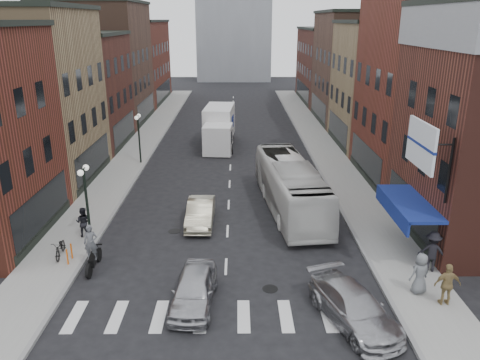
# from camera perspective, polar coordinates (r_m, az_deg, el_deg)

# --- Properties ---
(ground) EXTENTS (160.00, 160.00, 0.00)m
(ground) POSITION_cam_1_polar(r_m,az_deg,el_deg) (22.13, -1.78, -11.77)
(ground) COLOR black
(ground) RESTS_ON ground
(sidewalk_left) EXTENTS (3.00, 74.00, 0.15)m
(sidewalk_left) POSITION_cam_1_polar(r_m,az_deg,el_deg) (43.47, -12.40, 3.55)
(sidewalk_left) COLOR gray
(sidewalk_left) RESTS_ON ground
(sidewalk_right) EXTENTS (3.00, 74.00, 0.15)m
(sidewalk_right) POSITION_cam_1_polar(r_m,az_deg,el_deg) (43.26, 10.25, 3.62)
(sidewalk_right) COLOR gray
(sidewalk_right) RESTS_ON ground
(curb_left) EXTENTS (0.20, 74.00, 0.16)m
(curb_left) POSITION_cam_1_polar(r_m,az_deg,el_deg) (43.21, -10.44, 3.48)
(curb_left) COLOR gray
(curb_left) RESTS_ON ground
(curb_right) EXTENTS (0.20, 74.00, 0.16)m
(curb_right) POSITION_cam_1_polar(r_m,az_deg,el_deg) (43.03, 8.28, 3.54)
(curb_right) COLOR gray
(curb_right) RESTS_ON ground
(crosswalk_stripes) EXTENTS (12.00, 2.20, 0.01)m
(crosswalk_stripes) POSITION_cam_1_polar(r_m,az_deg,el_deg) (19.61, -1.99, -16.26)
(crosswalk_stripes) COLOR silver
(crosswalk_stripes) RESTS_ON ground
(bldg_left_mid_a) EXTENTS (10.30, 10.20, 12.30)m
(bldg_left_mid_a) POSITION_cam_1_polar(r_m,az_deg,el_deg) (36.85, -25.67, 9.09)
(bldg_left_mid_a) COLOR #8D724E
(bldg_left_mid_a) RESTS_ON ground
(bldg_left_mid_b) EXTENTS (10.30, 10.20, 10.30)m
(bldg_left_mid_b) POSITION_cam_1_polar(r_m,az_deg,el_deg) (46.15, -20.39, 10.15)
(bldg_left_mid_b) COLOR #4D231B
(bldg_left_mid_b) RESTS_ON ground
(bldg_left_far_a) EXTENTS (10.30, 12.20, 13.30)m
(bldg_left_far_a) POSITION_cam_1_polar(r_m,az_deg,el_deg) (56.40, -16.85, 13.46)
(bldg_left_far_a) COLOR #4D3326
(bldg_left_far_a) RESTS_ON ground
(bldg_left_far_b) EXTENTS (10.30, 16.20, 11.30)m
(bldg_left_far_b) POSITION_cam_1_polar(r_m,az_deg,el_deg) (69.99, -13.61, 13.83)
(bldg_left_far_b) COLOR maroon
(bldg_left_far_b) RESTS_ON ground
(bldg_right_mid_a) EXTENTS (10.30, 10.20, 14.30)m
(bldg_right_mid_a) POSITION_cam_1_polar(r_m,az_deg,el_deg) (36.27, 23.54, 10.86)
(bldg_right_mid_a) COLOR maroon
(bldg_right_mid_a) RESTS_ON ground
(bldg_right_mid_b) EXTENTS (10.30, 10.20, 11.30)m
(bldg_right_mid_b) POSITION_cam_1_polar(r_m,az_deg,el_deg) (45.72, 18.39, 10.93)
(bldg_right_mid_b) COLOR #8D724E
(bldg_right_mid_b) RESTS_ON ground
(bldg_right_far_a) EXTENTS (10.30, 12.20, 12.30)m
(bldg_right_far_a) POSITION_cam_1_polar(r_m,az_deg,el_deg) (56.15, 14.93, 13.09)
(bldg_right_far_a) COLOR #4D3326
(bldg_right_far_a) RESTS_ON ground
(bldg_right_far_b) EXTENTS (10.30, 16.20, 10.30)m
(bldg_right_far_b) POSITION_cam_1_polar(r_m,az_deg,el_deg) (69.80, 11.90, 13.53)
(bldg_right_far_b) COLOR #4D231B
(bldg_right_far_b) RESTS_ON ground
(awning_blue) EXTENTS (1.80, 5.00, 0.78)m
(awning_blue) POSITION_cam_1_polar(r_m,az_deg,el_deg) (24.66, 19.53, -2.78)
(awning_blue) COLOR navy
(awning_blue) RESTS_ON ground
(billboard_sign) EXTENTS (1.52, 3.00, 3.70)m
(billboard_sign) POSITION_cam_1_polar(r_m,az_deg,el_deg) (21.73, 21.40, 3.87)
(billboard_sign) COLOR black
(billboard_sign) RESTS_ON ground
(streetlamp_near) EXTENTS (0.32, 1.22, 4.11)m
(streetlamp_near) POSITION_cam_1_polar(r_m,az_deg,el_deg) (25.75, -18.33, -1.06)
(streetlamp_near) COLOR black
(streetlamp_near) RESTS_ON ground
(streetlamp_far) EXTENTS (0.32, 1.22, 4.11)m
(streetlamp_far) POSITION_cam_1_polar(r_m,az_deg,el_deg) (38.78, -12.27, 6.04)
(streetlamp_far) COLOR black
(streetlamp_far) RESTS_ON ground
(bike_rack) EXTENTS (0.08, 0.68, 0.80)m
(bike_rack) POSITION_cam_1_polar(r_m,az_deg,el_deg) (24.39, -20.08, -8.46)
(bike_rack) COLOR #D8590C
(bike_rack) RESTS_ON sidewalk_left
(box_truck) EXTENTS (2.92, 8.39, 3.58)m
(box_truck) POSITION_cam_1_polar(r_m,az_deg,el_deg) (43.75, -2.58, 6.36)
(box_truck) COLOR white
(box_truck) RESTS_ON ground
(motorcycle_rider) EXTENTS (0.68, 2.28, 2.32)m
(motorcycle_rider) POSITION_cam_1_polar(r_m,az_deg,el_deg) (23.28, -17.62, -8.04)
(motorcycle_rider) COLOR black
(motorcycle_rider) RESTS_ON ground
(transit_bus) EXTENTS (3.87, 11.45, 3.13)m
(transit_bus) POSITION_cam_1_polar(r_m,az_deg,el_deg) (29.02, 6.15, -0.76)
(transit_bus) COLOR silver
(transit_bus) RESTS_ON ground
(sedan_left_near) EXTENTS (1.97, 4.33, 1.44)m
(sedan_left_near) POSITION_cam_1_polar(r_m,az_deg,el_deg) (20.00, -5.64, -13.11)
(sedan_left_near) COLOR #B4B4B9
(sedan_left_near) RESTS_ON ground
(sedan_left_far) EXTENTS (1.52, 4.30, 1.41)m
(sedan_left_far) POSITION_cam_1_polar(r_m,az_deg,el_deg) (27.25, -4.85, -4.00)
(sedan_left_far) COLOR beige
(sedan_left_far) RESTS_ON ground
(curb_car) EXTENTS (3.51, 5.24, 1.41)m
(curb_car) POSITION_cam_1_polar(r_m,az_deg,el_deg) (19.38, 13.71, -14.82)
(curb_car) COLOR #A9A9AE
(curb_car) RESTS_ON ground
(parked_bicycle) EXTENTS (0.82, 1.78, 0.90)m
(parked_bicycle) POSITION_cam_1_polar(r_m,az_deg,el_deg) (25.03, -21.06, -7.72)
(parked_bicycle) COLOR black
(parked_bicycle) RESTS_ON sidewalk_left
(ped_left_solo) EXTENTS (0.84, 0.52, 1.67)m
(ped_left_solo) POSITION_cam_1_polar(r_m,az_deg,el_deg) (26.64, -18.57, -4.88)
(ped_left_solo) COLOR black
(ped_left_solo) RESTS_ON sidewalk_left
(ped_right_a) EXTENTS (1.41, 1.02, 1.97)m
(ped_right_a) POSITION_cam_1_polar(r_m,az_deg,el_deg) (23.66, 22.40, -8.05)
(ped_right_a) COLOR black
(ped_right_a) RESTS_ON sidewalk_right
(ped_right_b) EXTENTS (1.08, 0.54, 1.84)m
(ped_right_b) POSITION_cam_1_polar(r_m,az_deg,el_deg) (21.30, 23.96, -11.56)
(ped_right_b) COLOR olive
(ped_right_b) RESTS_ON sidewalk_right
(ped_right_c) EXTENTS (1.04, 0.84, 1.84)m
(ped_right_c) POSITION_cam_1_polar(r_m,az_deg,el_deg) (21.71, 21.11, -10.57)
(ped_right_c) COLOR slate
(ped_right_c) RESTS_ON sidewalk_right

